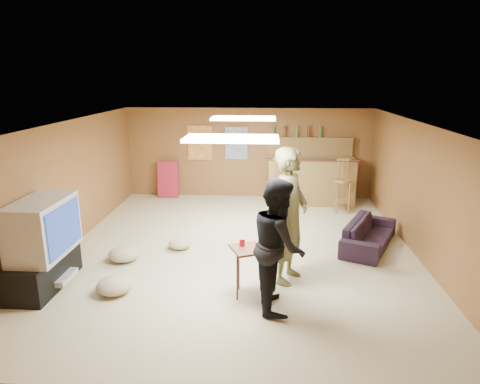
# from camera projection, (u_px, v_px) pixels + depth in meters

# --- Properties ---
(ground) EXTENTS (7.00, 7.00, 0.00)m
(ground) POSITION_uv_depth(u_px,v_px,m) (239.00, 250.00, 7.47)
(ground) COLOR tan
(ground) RESTS_ON ground
(ceiling) EXTENTS (6.00, 7.00, 0.02)m
(ceiling) POSITION_uv_depth(u_px,v_px,m) (239.00, 124.00, 6.89)
(ceiling) COLOR silver
(ceiling) RESTS_ON ground
(wall_back) EXTENTS (6.00, 0.02, 2.20)m
(wall_back) POSITION_uv_depth(u_px,v_px,m) (249.00, 153.00, 10.55)
(wall_back) COLOR brown
(wall_back) RESTS_ON ground
(wall_front) EXTENTS (6.00, 0.02, 2.20)m
(wall_front) POSITION_uv_depth(u_px,v_px,m) (214.00, 290.00, 3.81)
(wall_front) COLOR brown
(wall_front) RESTS_ON ground
(wall_left) EXTENTS (0.02, 7.00, 2.20)m
(wall_left) POSITION_uv_depth(u_px,v_px,m) (66.00, 187.00, 7.37)
(wall_left) COLOR brown
(wall_left) RESTS_ON ground
(wall_right) EXTENTS (0.02, 7.00, 2.20)m
(wall_right) POSITION_uv_depth(u_px,v_px,m) (422.00, 192.00, 7.00)
(wall_right) COLOR brown
(wall_right) RESTS_ON ground
(tv_stand) EXTENTS (0.55, 1.30, 0.50)m
(tv_stand) POSITION_uv_depth(u_px,v_px,m) (43.00, 270.00, 6.13)
(tv_stand) COLOR black
(tv_stand) RESTS_ON ground
(dvd_box) EXTENTS (0.35, 0.50, 0.08)m
(dvd_box) POSITION_uv_depth(u_px,v_px,m) (59.00, 277.00, 6.14)
(dvd_box) COLOR #B2B2B7
(dvd_box) RESTS_ON tv_stand
(tv_body) EXTENTS (0.60, 1.10, 0.80)m
(tv_body) POSITION_uv_depth(u_px,v_px,m) (43.00, 228.00, 5.95)
(tv_body) COLOR #B2B2B7
(tv_body) RESTS_ON tv_stand
(tv_screen) EXTENTS (0.02, 0.95, 0.65)m
(tv_screen) POSITION_uv_depth(u_px,v_px,m) (64.00, 228.00, 5.93)
(tv_screen) COLOR navy
(tv_screen) RESTS_ON tv_body
(bar_counter) EXTENTS (2.00, 0.60, 1.10)m
(bar_counter) POSITION_uv_depth(u_px,v_px,m) (311.00, 181.00, 10.07)
(bar_counter) COLOR brown
(bar_counter) RESTS_ON ground
(bar_lip) EXTENTS (2.10, 0.12, 0.05)m
(bar_lip) POSITION_uv_depth(u_px,v_px,m) (313.00, 160.00, 9.69)
(bar_lip) COLOR #3E2013
(bar_lip) RESTS_ON bar_counter
(bar_shelf) EXTENTS (2.00, 0.18, 0.05)m
(bar_shelf) POSITION_uv_depth(u_px,v_px,m) (311.00, 138.00, 10.26)
(bar_shelf) COLOR brown
(bar_shelf) RESTS_ON bar_backing
(bar_backing) EXTENTS (2.00, 0.14, 0.60)m
(bar_backing) POSITION_uv_depth(u_px,v_px,m) (310.00, 150.00, 10.36)
(bar_backing) COLOR brown
(bar_backing) RESTS_ON bar_counter
(poster_left) EXTENTS (0.60, 0.03, 0.85)m
(poster_left) POSITION_uv_depth(u_px,v_px,m) (200.00, 143.00, 10.52)
(poster_left) COLOR #BF3F26
(poster_left) RESTS_ON wall_back
(poster_right) EXTENTS (0.55, 0.03, 0.80)m
(poster_right) POSITION_uv_depth(u_px,v_px,m) (236.00, 143.00, 10.47)
(poster_right) COLOR #334C99
(poster_right) RESTS_ON wall_back
(folding_chair_stack) EXTENTS (0.50, 0.26, 0.91)m
(folding_chair_stack) POSITION_uv_depth(u_px,v_px,m) (168.00, 179.00, 10.65)
(folding_chair_stack) COLOR #AB1F36
(folding_chair_stack) RESTS_ON ground
(ceiling_panel_front) EXTENTS (1.20, 0.60, 0.04)m
(ceiling_panel_front) POSITION_uv_depth(u_px,v_px,m) (232.00, 139.00, 5.46)
(ceiling_panel_front) COLOR white
(ceiling_panel_front) RESTS_ON ceiling
(ceiling_panel_back) EXTENTS (1.20, 0.60, 0.04)m
(ceiling_panel_back) POSITION_uv_depth(u_px,v_px,m) (243.00, 118.00, 8.06)
(ceiling_panel_back) COLOR white
(ceiling_panel_back) RESTS_ON ceiling
(person_olive) EXTENTS (0.71, 0.85, 2.00)m
(person_olive) POSITION_uv_depth(u_px,v_px,m) (290.00, 216.00, 6.14)
(person_olive) COLOR brown
(person_olive) RESTS_ON ground
(person_black) EXTENTS (0.73, 0.90, 1.73)m
(person_black) POSITION_uv_depth(u_px,v_px,m) (278.00, 245.00, 5.44)
(person_black) COLOR black
(person_black) RESTS_ON ground
(sofa) EXTENTS (1.28, 1.77, 0.48)m
(sofa) POSITION_uv_depth(u_px,v_px,m) (369.00, 234.00, 7.56)
(sofa) COLOR black
(sofa) RESTS_ON ground
(tray_table) EXTENTS (0.68, 0.62, 0.71)m
(tray_table) POSITION_uv_depth(u_px,v_px,m) (253.00, 271.00, 5.85)
(tray_table) COLOR #3E2013
(tray_table) RESTS_ON ground
(cup_red_near) EXTENTS (0.10, 0.10, 0.10)m
(cup_red_near) POSITION_uv_depth(u_px,v_px,m) (242.00, 242.00, 5.79)
(cup_red_near) COLOR red
(cup_red_near) RESTS_ON tray_table
(cup_red_far) EXTENTS (0.10, 0.10, 0.11)m
(cup_red_far) POSITION_uv_depth(u_px,v_px,m) (258.00, 245.00, 5.67)
(cup_red_far) COLOR red
(cup_red_far) RESTS_ON tray_table
(cup_blue) EXTENTS (0.10, 0.10, 0.11)m
(cup_blue) POSITION_uv_depth(u_px,v_px,m) (263.00, 241.00, 5.82)
(cup_blue) COLOR #171CA0
(cup_blue) RESTS_ON tray_table
(bar_stool_left) EXTENTS (0.41, 0.41, 1.23)m
(bar_stool_left) POSITION_uv_depth(u_px,v_px,m) (279.00, 184.00, 9.50)
(bar_stool_left) COLOR brown
(bar_stool_left) RESTS_ON ground
(bar_stool_right) EXTENTS (0.45, 0.45, 1.09)m
(bar_stool_right) POSITION_uv_depth(u_px,v_px,m) (343.00, 188.00, 9.43)
(bar_stool_right) COLOR brown
(bar_stool_right) RESTS_ON ground
(cushion_near_tv) EXTENTS (0.66, 0.66, 0.23)m
(cushion_near_tv) POSITION_uv_depth(u_px,v_px,m) (124.00, 254.00, 7.03)
(cushion_near_tv) COLOR tan
(cushion_near_tv) RESTS_ON ground
(cushion_mid) EXTENTS (0.44, 0.44, 0.18)m
(cushion_mid) POSITION_uv_depth(u_px,v_px,m) (180.00, 244.00, 7.53)
(cushion_mid) COLOR tan
(cushion_mid) RESTS_ON ground
(cushion_far) EXTENTS (0.55, 0.55, 0.23)m
(cushion_far) POSITION_uv_depth(u_px,v_px,m) (115.00, 285.00, 5.98)
(cushion_far) COLOR tan
(cushion_far) RESTS_ON ground
(bottle_row) EXTENTS (1.20, 0.08, 0.26)m
(bottle_row) POSITION_uv_depth(u_px,v_px,m) (297.00, 132.00, 10.22)
(bottle_row) COLOR #3F7233
(bottle_row) RESTS_ON bar_shelf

